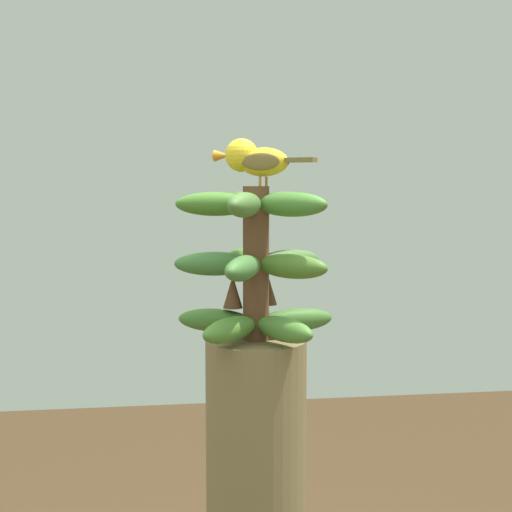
{
  "coord_description": "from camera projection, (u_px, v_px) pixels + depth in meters",
  "views": [
    {
      "loc": [
        -0.18,
        -1.28,
        1.62
      ],
      "look_at": [
        0.0,
        0.0,
        1.49
      ],
      "focal_mm": 50.63,
      "sensor_mm": 36.0,
      "label": 1
    }
  ],
  "objects": [
    {
      "name": "perched_bird",
      "position": [
        253.0,
        159.0,
        1.3
      ],
      "size": [
        0.18,
        0.13,
        0.09
      ],
      "color": "#C68933",
      "rests_on": "banana_bunch"
    },
    {
      "name": "banana_bunch",
      "position": [
        256.0,
        265.0,
        1.3
      ],
      "size": [
        0.3,
        0.3,
        0.28
      ],
      "color": "brown",
      "rests_on": "banana_tree"
    }
  ]
}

